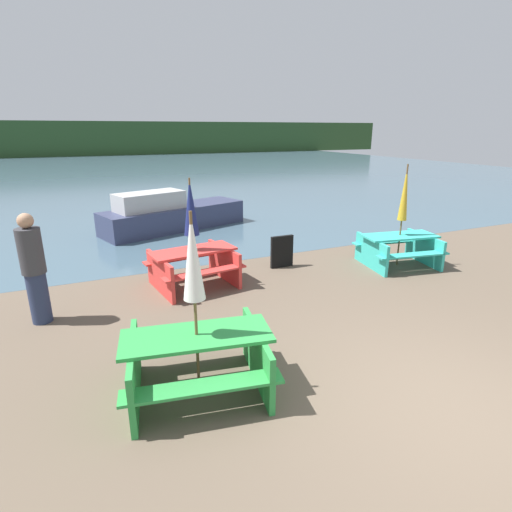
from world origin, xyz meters
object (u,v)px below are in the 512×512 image
(boat, at_px, (170,215))
(signboard, at_px, (282,252))
(umbrella_navy, at_px, (191,208))
(picnic_table_red, at_px, (193,264))
(picnic_table_teal, at_px, (399,247))
(picnic_table_green, at_px, (198,357))
(person, at_px, (34,269))
(umbrella_white, at_px, (193,259))
(umbrella_gold, at_px, (405,194))

(boat, relative_size, signboard, 6.44)
(umbrella_navy, height_order, boat, umbrella_navy)
(picnic_table_red, distance_m, umbrella_navy, 1.16)
(picnic_table_teal, distance_m, signboard, 2.75)
(picnic_table_green, distance_m, person, 3.45)
(picnic_table_teal, xyz_separation_m, boat, (-4.12, 5.71, 0.04))
(umbrella_white, distance_m, signboard, 4.98)
(umbrella_navy, xyz_separation_m, signboard, (2.19, 0.31, -1.25))
(person, bearing_deg, picnic_table_green, -56.50)
(picnic_table_teal, bearing_deg, picnic_table_red, 171.83)
(person, bearing_deg, umbrella_gold, -1.10)
(picnic_table_teal, relative_size, umbrella_gold, 0.81)
(picnic_table_teal, distance_m, person, 7.53)
(umbrella_navy, bearing_deg, picnic_table_green, -104.60)
(picnic_table_green, bearing_deg, boat, 79.80)
(person, height_order, signboard, person)
(picnic_table_green, xyz_separation_m, umbrella_navy, (0.88, 3.38, 1.17))
(picnic_table_red, distance_m, umbrella_white, 3.71)
(signboard, bearing_deg, boat, 108.22)
(boat, bearing_deg, signboard, -89.98)
(umbrella_white, height_order, person, umbrella_white)
(person, xyz_separation_m, signboard, (4.95, 0.85, -0.55))
(picnic_table_teal, bearing_deg, umbrella_gold, 0.00)
(picnic_table_green, distance_m, picnic_table_red, 3.50)
(person, relative_size, signboard, 2.46)
(umbrella_white, distance_m, boat, 8.64)
(picnic_table_green, xyz_separation_m, picnic_table_red, (0.88, 3.38, 0.01))
(boat, bearing_deg, picnic_table_red, -115.36)
(picnic_table_green, relative_size, umbrella_gold, 0.84)
(umbrella_gold, relative_size, signboard, 3.13)
(umbrella_navy, height_order, person, umbrella_navy)
(boat, xyz_separation_m, person, (-3.40, -5.57, 0.45))
(boat, bearing_deg, umbrella_white, -118.40)
(boat, distance_m, signboard, 4.97)
(umbrella_navy, xyz_separation_m, person, (-2.77, -0.54, -0.70))
(umbrella_white, bearing_deg, umbrella_gold, 25.62)
(boat, relative_size, person, 2.61)
(umbrella_gold, bearing_deg, picnic_table_green, -154.38)
(umbrella_gold, xyz_separation_m, umbrella_navy, (-4.75, 0.68, -0.07))
(boat, distance_m, person, 6.54)
(picnic_table_red, relative_size, signboard, 2.49)
(umbrella_white, bearing_deg, picnic_table_teal, 25.62)
(picnic_table_teal, xyz_separation_m, picnic_table_red, (-4.75, 0.68, 0.02))
(umbrella_gold, height_order, umbrella_navy, umbrella_gold)
(picnic_table_green, height_order, picnic_table_red, picnic_table_red)
(umbrella_navy, height_order, signboard, umbrella_navy)
(picnic_table_red, bearing_deg, picnic_table_teal, -8.17)
(signboard, bearing_deg, picnic_table_green, -129.72)
(umbrella_navy, relative_size, signboard, 2.94)
(boat, xyz_separation_m, signboard, (1.55, -4.72, -0.11))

